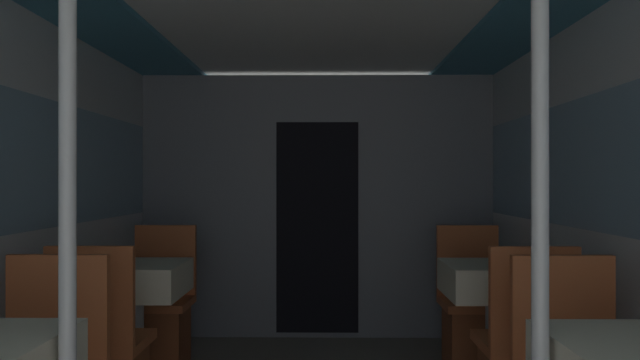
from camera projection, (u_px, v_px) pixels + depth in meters
The scene contains 9 objects.
wall_left at pixel (1, 215), 2.81m from camera, with size 0.05×6.61×2.05m.
wall_right at pixel (623, 215), 2.78m from camera, with size 0.05×6.61×2.05m.
bulkhead_far at pixel (317, 207), 4.90m from camera, with size 2.74×0.09×2.05m.
support_pole_left_0 at pixel (68, 246), 1.88m from camera, with size 0.05×0.05×2.05m.
dining_table_left_1 at pixel (135, 287), 3.60m from camera, with size 0.56×0.56×0.75m.
chair_left_far_1 at pixel (159, 323), 4.12m from camera, with size 0.42×0.42×0.92m.
support_pole_right_0 at pixel (540, 247), 1.86m from camera, with size 0.05×0.05×2.05m.
dining_table_right_1 at pixel (495, 287), 3.58m from camera, with size 0.56×0.56×0.75m.
chair_right_far_1 at pixel (473, 323), 4.10m from camera, with size 0.42×0.42×0.92m.
Camera 1 is at (0.07, -0.89, 1.22)m, focal length 35.00 mm.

